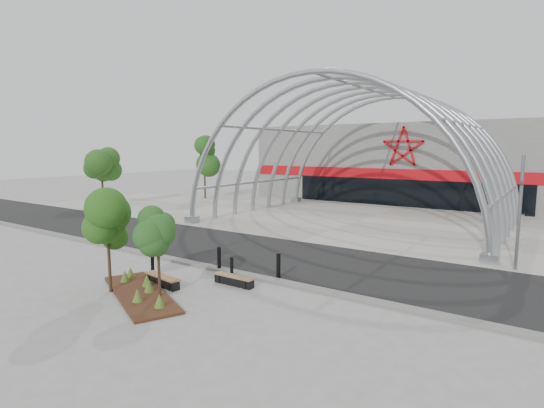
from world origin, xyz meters
The scene contains 19 objects.
ground centered at (0.00, 0.00, 0.00)m, with size 140.00×140.00×0.00m, color gray.
road centered at (0.00, 3.50, 0.01)m, with size 140.00×7.00×0.02m, color black.
forecourt centered at (0.00, 15.50, 0.02)m, with size 60.00×17.00×0.04m, color #9F9B8F.
kerb centered at (0.00, -0.25, 0.06)m, with size 60.00×0.50×0.12m, color slate.
arena_building centered at (0.00, 33.45, 3.99)m, with size 34.00×15.24×8.00m.
vault_canopy centered at (0.00, 15.50, 0.02)m, with size 20.80×15.80×20.36m.
planting_bed centered at (-0.35, -4.37, 0.14)m, with size 5.61×3.79×0.57m.
signal_pole centered at (11.14, 7.36, 2.73)m, with size 0.15×0.73×5.23m.
street_tree_0 centered at (-1.53, -4.83, 2.64)m, with size 1.61×1.61×3.68m.
street_tree_1 centered at (0.61, -4.24, 2.28)m, with size 1.34×1.34×3.17m.
bench_0 centered at (-0.46, -3.19, 0.20)m, with size 2.01×0.71×0.41m.
bench_1 centered at (1.88, -1.48, 0.19)m, with size 1.87×0.41×0.39m.
bollard_0 centered at (-4.46, -0.11, 0.55)m, with size 0.18×0.18×1.09m, color black.
bollard_1 centered at (-2.14, -2.27, 0.49)m, with size 0.16×0.16×0.97m, color black.
bollard_2 centered at (-0.03, -0.23, 0.55)m, with size 0.17×0.17×1.09m, color black.
bollard_3 centered at (1.13, -0.72, 0.45)m, with size 0.14×0.14×0.89m, color black.
bollard_4 centered at (2.88, 0.29, 0.55)m, with size 0.18×0.18×1.10m, color black.
bg_tree_0 centered at (-20.00, 20.00, 4.64)m, with size 3.00×3.00×6.45m.
bg_tree_2 centered at (-24.00, 10.00, 3.86)m, with size 2.55×2.55×5.38m.
Camera 1 is at (12.60, -14.37, 5.51)m, focal length 28.00 mm.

